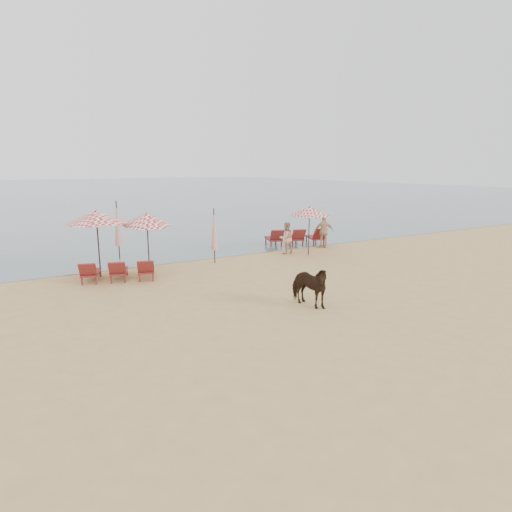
{
  "coord_description": "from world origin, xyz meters",
  "views": [
    {
      "loc": [
        -7.24,
        -7.35,
        4.09
      ],
      "look_at": [
        0.0,
        5.0,
        1.1
      ],
      "focal_mm": 30.0,
      "sensor_mm": 36.0,
      "label": 1
    }
  ],
  "objects_px": {
    "cow": "(308,286)",
    "umbrella_open_left_a": "(96,217)",
    "umbrella_open_right": "(309,211)",
    "beachgoer_right_b": "(324,232)",
    "umbrella_closed_left": "(117,224)",
    "lounger_cluster_left": "(118,270)",
    "umbrella_closed_right": "(214,230)",
    "beachgoer_right_a": "(286,238)",
    "umbrella_open_left_b": "(147,219)",
    "lounger_cluster_right": "(296,237)"
  },
  "relations": [
    {
      "from": "cow",
      "to": "umbrella_open_left_a",
      "type": "bearing_deg",
      "value": 111.26
    },
    {
      "from": "umbrella_open_right",
      "to": "beachgoer_right_b",
      "type": "distance_m",
      "value": 2.48
    },
    {
      "from": "umbrella_closed_left",
      "to": "cow",
      "type": "relative_size",
      "value": 1.76
    },
    {
      "from": "lounger_cluster_left",
      "to": "umbrella_open_right",
      "type": "relative_size",
      "value": 1.24
    },
    {
      "from": "umbrella_open_left_a",
      "to": "beachgoer_right_b",
      "type": "xyz_separation_m",
      "value": [
        11.09,
        0.3,
        -1.41
      ]
    },
    {
      "from": "umbrella_open_left_a",
      "to": "cow",
      "type": "bearing_deg",
      "value": -58.89
    },
    {
      "from": "umbrella_closed_right",
      "to": "beachgoer_right_a",
      "type": "distance_m",
      "value": 3.88
    },
    {
      "from": "umbrella_open_right",
      "to": "cow",
      "type": "height_order",
      "value": "umbrella_open_right"
    },
    {
      "from": "umbrella_open_left_b",
      "to": "umbrella_open_right",
      "type": "xyz_separation_m",
      "value": [
        7.35,
        -0.88,
        0.01
      ]
    },
    {
      "from": "lounger_cluster_right",
      "to": "umbrella_open_left_a",
      "type": "bearing_deg",
      "value": -151.84
    },
    {
      "from": "umbrella_closed_right",
      "to": "umbrella_open_left_a",
      "type": "bearing_deg",
      "value": 178.93
    },
    {
      "from": "umbrella_closed_left",
      "to": "beachgoer_right_b",
      "type": "distance_m",
      "value": 10.07
    },
    {
      "from": "umbrella_closed_right",
      "to": "cow",
      "type": "relative_size",
      "value": 1.58
    },
    {
      "from": "lounger_cluster_right",
      "to": "beachgoer_right_b",
      "type": "bearing_deg",
      "value": -34.44
    },
    {
      "from": "umbrella_closed_left",
      "to": "cow",
      "type": "height_order",
      "value": "umbrella_closed_left"
    },
    {
      "from": "umbrella_closed_left",
      "to": "cow",
      "type": "distance_m",
      "value": 10.2
    },
    {
      "from": "umbrella_closed_left",
      "to": "umbrella_closed_right",
      "type": "bearing_deg",
      "value": -39.62
    },
    {
      "from": "lounger_cluster_left",
      "to": "beachgoer_right_b",
      "type": "distance_m",
      "value": 10.73
    },
    {
      "from": "umbrella_closed_left",
      "to": "beachgoer_right_a",
      "type": "xyz_separation_m",
      "value": [
        7.22,
        -2.7,
        -0.87
      ]
    },
    {
      "from": "umbrella_closed_right",
      "to": "beachgoer_right_b",
      "type": "relative_size",
      "value": 1.41
    },
    {
      "from": "lounger_cluster_right",
      "to": "umbrella_open_left_b",
      "type": "distance_m",
      "value": 8.58
    },
    {
      "from": "lounger_cluster_left",
      "to": "cow",
      "type": "bearing_deg",
      "value": -37.05
    },
    {
      "from": "lounger_cluster_right",
      "to": "cow",
      "type": "bearing_deg",
      "value": -103.81
    },
    {
      "from": "umbrella_open_left_b",
      "to": "cow",
      "type": "bearing_deg",
      "value": -73.14
    },
    {
      "from": "umbrella_open_left_a",
      "to": "umbrella_closed_right",
      "type": "relative_size",
      "value": 1.06
    },
    {
      "from": "umbrella_closed_right",
      "to": "lounger_cluster_left",
      "type": "bearing_deg",
      "value": -167.69
    },
    {
      "from": "umbrella_open_right",
      "to": "umbrella_open_left_a",
      "type": "bearing_deg",
      "value": 165.42
    },
    {
      "from": "umbrella_closed_right",
      "to": "cow",
      "type": "distance_m",
      "value": 6.84
    },
    {
      "from": "umbrella_open_left_b",
      "to": "umbrella_closed_right",
      "type": "distance_m",
      "value": 2.91
    },
    {
      "from": "lounger_cluster_left",
      "to": "umbrella_closed_right",
      "type": "xyz_separation_m",
      "value": [
        4.29,
        0.94,
        1.07
      ]
    },
    {
      "from": "cow",
      "to": "beachgoer_right_b",
      "type": "relative_size",
      "value": 0.89
    },
    {
      "from": "umbrella_open_right",
      "to": "beachgoer_right_a",
      "type": "bearing_deg",
      "value": 119.57
    },
    {
      "from": "umbrella_open_left_a",
      "to": "umbrella_open_left_b",
      "type": "bearing_deg",
      "value": -1.37
    },
    {
      "from": "umbrella_open_right",
      "to": "beachgoer_right_a",
      "type": "distance_m",
      "value": 1.72
    },
    {
      "from": "beachgoer_right_a",
      "to": "lounger_cluster_left",
      "type": "bearing_deg",
      "value": 4.18
    },
    {
      "from": "umbrella_open_left_b",
      "to": "umbrella_open_right",
      "type": "height_order",
      "value": "umbrella_open_left_b"
    },
    {
      "from": "umbrella_open_right",
      "to": "umbrella_closed_right",
      "type": "height_order",
      "value": "umbrella_closed_right"
    },
    {
      "from": "umbrella_open_left_b",
      "to": "umbrella_open_left_a",
      "type": "bearing_deg",
      "value": 176.82
    },
    {
      "from": "umbrella_open_left_b",
      "to": "beachgoer_right_a",
      "type": "xyz_separation_m",
      "value": [
        6.66,
        -0.02,
        -1.31
      ]
    },
    {
      "from": "umbrella_open_left_b",
      "to": "cow",
      "type": "height_order",
      "value": "umbrella_open_left_b"
    },
    {
      "from": "lounger_cluster_left",
      "to": "umbrella_open_left_b",
      "type": "height_order",
      "value": "umbrella_open_left_b"
    },
    {
      "from": "umbrella_open_left_a",
      "to": "umbrella_open_right",
      "type": "relative_size",
      "value": 1.09
    },
    {
      "from": "lounger_cluster_right",
      "to": "umbrella_open_left_b",
      "type": "bearing_deg",
      "value": -150.27
    },
    {
      "from": "lounger_cluster_right",
      "to": "umbrella_open_left_b",
      "type": "xyz_separation_m",
      "value": [
        -8.29,
        -1.48,
        1.61
      ]
    },
    {
      "from": "lounger_cluster_right",
      "to": "umbrella_closed_right",
      "type": "relative_size",
      "value": 1.42
    },
    {
      "from": "umbrella_open_left_a",
      "to": "umbrella_closed_left",
      "type": "relative_size",
      "value": 0.95
    },
    {
      "from": "umbrella_open_left_b",
      "to": "umbrella_closed_left",
      "type": "relative_size",
      "value": 0.9
    },
    {
      "from": "umbrella_closed_left",
      "to": "beachgoer_right_a",
      "type": "relative_size",
      "value": 1.74
    },
    {
      "from": "umbrella_open_left_a",
      "to": "umbrella_open_left_b",
      "type": "xyz_separation_m",
      "value": [
        1.9,
        0.05,
        -0.19
      ]
    },
    {
      "from": "umbrella_closed_left",
      "to": "lounger_cluster_left",
      "type": "bearing_deg",
      "value": -103.34
    }
  ]
}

